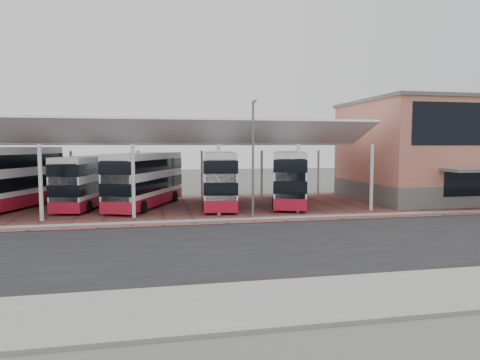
# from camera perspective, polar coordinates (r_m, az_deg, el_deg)

# --- Properties ---
(ground) EXTENTS (140.00, 140.00, 0.00)m
(ground) POSITION_cam_1_polar(r_m,az_deg,el_deg) (22.94, 0.43, -8.22)
(ground) COLOR #4B4E48
(road) EXTENTS (120.00, 14.00, 0.02)m
(road) POSITION_cam_1_polar(r_m,az_deg,el_deg) (21.98, 0.98, -8.76)
(road) COLOR black
(road) RESTS_ON ground
(forecourt) EXTENTS (72.00, 16.00, 0.06)m
(forecourt) POSITION_cam_1_polar(r_m,az_deg,el_deg) (35.87, -0.74, -3.50)
(forecourt) COLOR brown
(forecourt) RESTS_ON ground
(sidewalk) EXTENTS (120.00, 4.00, 0.14)m
(sidewalk) POSITION_cam_1_polar(r_m,az_deg,el_deg) (14.58, 8.04, -15.60)
(sidewalk) COLOR slate
(sidewalk) RESTS_ON ground
(north_kerb) EXTENTS (120.00, 0.80, 0.14)m
(north_kerb) POSITION_cam_1_polar(r_m,az_deg,el_deg) (28.90, -2.12, -5.40)
(north_kerb) COLOR slate
(north_kerb) RESTS_ON ground
(yellow_line_near) EXTENTS (120.00, 0.12, 0.01)m
(yellow_line_near) POSITION_cam_1_polar(r_m,az_deg,el_deg) (16.39, 5.64, -13.43)
(yellow_line_near) COLOR gold
(yellow_line_near) RESTS_ON road
(yellow_line_far) EXTENTS (120.00, 0.12, 0.01)m
(yellow_line_far) POSITION_cam_1_polar(r_m,az_deg,el_deg) (16.66, 5.33, -13.12)
(yellow_line_far) COLOR gold
(yellow_line_far) RESTS_ON road
(canopy) EXTENTS (37.00, 11.63, 7.07)m
(canopy) POSITION_cam_1_polar(r_m,az_deg,el_deg) (35.85, -13.76, 5.61)
(canopy) COLOR white
(canopy) RESTS_ON ground
(terminal) EXTENTS (18.40, 14.40, 9.25)m
(terminal) POSITION_cam_1_polar(r_m,az_deg,el_deg) (45.22, 26.21, 3.59)
(terminal) COLOR #605D5A
(terminal) RESTS_ON ground
(lamp_east) EXTENTS (0.16, 0.90, 8.07)m
(lamp_east) POSITION_cam_1_polar(r_m,az_deg,el_deg) (28.93, 1.75, 3.16)
(lamp_east) COLOR slate
(lamp_east) RESTS_ON ground
(bus_1) EXTENTS (6.61, 12.15, 4.92)m
(bus_1) POSITION_cam_1_polar(r_m,az_deg,el_deg) (37.79, -28.89, 0.11)
(bus_1) COLOR white
(bus_1) RESTS_ON forecourt
(bus_2) EXTENTS (4.42, 10.37, 4.17)m
(bus_2) POSITION_cam_1_polar(r_m,az_deg,el_deg) (37.46, -19.52, -0.19)
(bus_2) COLOR white
(bus_2) RESTS_ON forecourt
(bus_3) EXTENTS (6.42, 10.85, 4.42)m
(bus_3) POSITION_cam_1_polar(r_m,az_deg,el_deg) (36.01, -12.43, -0.01)
(bus_3) COLOR white
(bus_3) RESTS_ON forecourt
(bus_4) EXTENTS (3.95, 11.09, 4.47)m
(bus_4) POSITION_cam_1_polar(r_m,az_deg,el_deg) (35.96, -2.73, 0.13)
(bus_4) COLOR white
(bus_4) RESTS_ON forecourt
(bus_5) EXTENTS (5.60, 11.19, 4.50)m
(bus_5) POSITION_cam_1_polar(r_m,az_deg,el_deg) (37.15, 6.54, 0.27)
(bus_5) COLOR white
(bus_5) RESTS_ON forecourt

